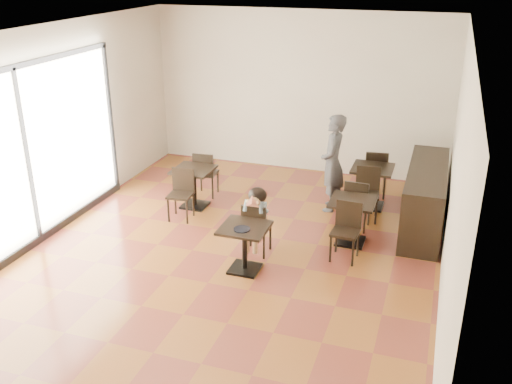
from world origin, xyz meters
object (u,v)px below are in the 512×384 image
at_px(chair_mid_a, 358,204).
at_px(chair_back_b, 367,195).
at_px(cafe_table_mid, 351,222).
at_px(chair_left_a, 206,173).
at_px(chair_left_b, 180,195).
at_px(cafe_table_back, 371,187).
at_px(child, 257,221).
at_px(chair_back_a, 376,173).
at_px(child_chair, 257,228).
at_px(child_table, 245,249).
at_px(chair_mid_b, 345,233).
at_px(adult_patron, 333,163).
at_px(cafe_table_left, 194,188).

xyz_separation_m(chair_mid_a, chair_back_b, (0.09, 0.38, 0.02)).
height_order(cafe_table_mid, chair_left_a, chair_left_a).
distance_m(chair_mid_a, chair_left_b, 2.92).
bearing_deg(cafe_table_back, child, -121.34).
xyz_separation_m(cafe_table_back, chair_back_a, (0.00, 0.55, 0.07)).
height_order(child_chair, cafe_table_back, child_chair).
bearing_deg(child_table, child_chair, 90.00).
height_order(chair_mid_b, chair_left_a, chair_mid_b).
bearing_deg(chair_mid_b, chair_left_b, 173.65).
bearing_deg(cafe_table_back, chair_mid_b, -92.63).
height_order(child, chair_back_a, child).
height_order(chair_left_a, chair_back_b, chair_back_b).
bearing_deg(cafe_table_mid, cafe_table_back, 86.39).
distance_m(child_table, child, 0.58).
xyz_separation_m(chair_left_a, chair_back_a, (2.95, 0.97, 0.02)).
height_order(adult_patron, cafe_table_left, adult_patron).
bearing_deg(cafe_table_left, child, -38.53).
xyz_separation_m(chair_left_b, chair_back_a, (2.95, 2.07, 0.02)).
xyz_separation_m(child_chair, chair_left_b, (-1.59, 0.71, 0.02)).
relative_size(child_table, cafe_table_back, 0.92).
xyz_separation_m(cafe_table_mid, chair_mid_a, (0.00, 0.55, 0.07)).
bearing_deg(cafe_table_mid, child_table, -134.03).
relative_size(child_chair, chair_mid_b, 0.96).
relative_size(child_table, chair_left_a, 0.80).
bearing_deg(chair_back_a, child_table, 61.02).
bearing_deg(child_table, chair_left_a, 123.89).
xyz_separation_m(cafe_table_back, chair_mid_b, (-0.09, -2.03, 0.06)).
bearing_deg(cafe_table_back, chair_back_a, 90.00).
bearing_deg(cafe_table_back, child_chair, -121.34).
bearing_deg(cafe_table_left, child_table, -48.80).
xyz_separation_m(child_chair, cafe_table_back, (1.36, 2.24, -0.04)).
bearing_deg(chair_back_b, cafe_table_left, -178.57).
distance_m(cafe_table_left, chair_mid_a, 2.86).
bearing_deg(cafe_table_left, chair_left_a, 90.00).
bearing_deg(chair_back_b, chair_mid_b, -100.37).
relative_size(chair_mid_a, chair_back_b, 0.96).
bearing_deg(chair_left_b, cafe_table_left, 84.79).
distance_m(child, cafe_table_left, 2.04).
xyz_separation_m(chair_mid_a, chair_mid_b, (0.00, -1.10, 0.00)).
relative_size(child_chair, chair_mid_a, 0.96).
bearing_deg(chair_back_a, cafe_table_left, 20.55).
bearing_deg(cafe_table_mid, chair_left_a, 159.83).
relative_size(cafe_table_mid, chair_mid_b, 0.83).
bearing_deg(chair_mid_a, chair_left_a, -6.35).
bearing_deg(cafe_table_back, child_table, -116.05).
relative_size(child, chair_left_a, 1.21).
bearing_deg(child_table, chair_back_b, 58.66).
height_order(child, adult_patron, adult_patron).
bearing_deg(chair_left_a, child_table, 118.68).
xyz_separation_m(child_table, chair_mid_b, (1.27, 0.76, 0.09)).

